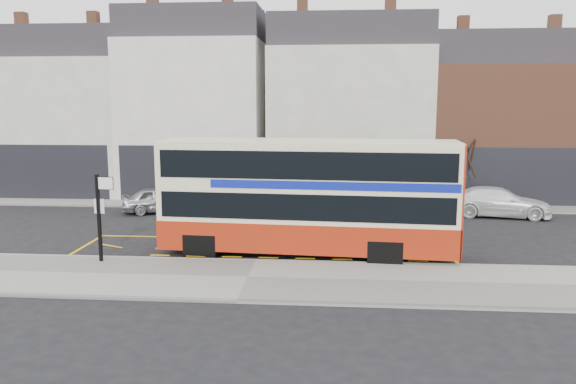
# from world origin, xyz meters

# --- Properties ---
(ground) EXTENTS (120.00, 120.00, 0.00)m
(ground) POSITION_xyz_m (0.00, 0.00, 0.00)
(ground) COLOR black
(ground) RESTS_ON ground
(pavement) EXTENTS (40.00, 4.00, 0.15)m
(pavement) POSITION_xyz_m (0.00, -2.30, 0.07)
(pavement) COLOR gray
(pavement) RESTS_ON ground
(kerb) EXTENTS (40.00, 0.15, 0.15)m
(kerb) POSITION_xyz_m (0.00, -0.38, 0.07)
(kerb) COLOR gray
(kerb) RESTS_ON ground
(far_pavement) EXTENTS (50.00, 3.00, 0.15)m
(far_pavement) POSITION_xyz_m (0.00, 11.00, 0.07)
(far_pavement) COLOR gray
(far_pavement) RESTS_ON ground
(road_markings) EXTENTS (14.00, 3.40, 0.01)m
(road_markings) POSITION_xyz_m (0.00, 1.60, 0.01)
(road_markings) COLOR #FDA80D
(road_markings) RESTS_ON ground
(terrace_far_left) EXTENTS (8.00, 8.01, 10.80)m
(terrace_far_left) POSITION_xyz_m (-13.50, 14.99, 4.82)
(terrace_far_left) COLOR silver
(terrace_far_left) RESTS_ON ground
(terrace_left) EXTENTS (8.00, 8.01, 11.80)m
(terrace_left) POSITION_xyz_m (-5.50, 14.99, 5.32)
(terrace_left) COLOR white
(terrace_left) RESTS_ON ground
(terrace_green_shop) EXTENTS (9.00, 8.01, 11.30)m
(terrace_green_shop) POSITION_xyz_m (3.50, 14.99, 5.07)
(terrace_green_shop) COLOR silver
(terrace_green_shop) RESTS_ON ground
(terrace_right) EXTENTS (9.00, 8.01, 10.30)m
(terrace_right) POSITION_xyz_m (12.50, 14.99, 4.57)
(terrace_right) COLOR brown
(terrace_right) RESTS_ON ground
(double_decker_bus) EXTENTS (10.71, 3.13, 4.22)m
(double_decker_bus) POSITION_xyz_m (1.76, 0.85, 2.22)
(double_decker_bus) COLOR beige
(double_decker_bus) RESTS_ON ground
(bus_stop_post) EXTENTS (0.75, 0.13, 3.02)m
(bus_stop_post) POSITION_xyz_m (-5.24, -0.96, 1.96)
(bus_stop_post) COLOR black
(bus_stop_post) RESTS_ON pavement
(car_silver) EXTENTS (4.18, 2.78, 1.32)m
(car_silver) POSITION_xyz_m (-6.03, 8.34, 0.66)
(car_silver) COLOR #AFB0B4
(car_silver) RESTS_ON ground
(car_grey) EXTENTS (4.28, 2.01, 1.36)m
(car_grey) POSITION_xyz_m (1.87, 8.83, 0.68)
(car_grey) COLOR #46484F
(car_grey) RESTS_ON ground
(car_white) EXTENTS (5.15, 2.70, 1.42)m
(car_white) POSITION_xyz_m (10.74, 8.70, 0.71)
(car_white) COLOR white
(car_white) RESTS_ON ground
(street_tree_right) EXTENTS (2.17, 2.17, 4.69)m
(street_tree_right) POSITION_xyz_m (9.27, 10.62, 3.19)
(street_tree_right) COLOR #331E17
(street_tree_right) RESTS_ON ground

